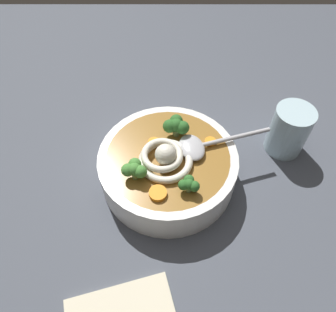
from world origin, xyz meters
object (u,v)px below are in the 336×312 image
(noodle_pile, at_px, (165,158))
(soup_spoon, at_px, (199,146))
(drinking_glass, at_px, (289,130))
(soup_bowl, at_px, (168,167))

(noodle_pile, relative_size, soup_spoon, 0.59)
(noodle_pile, bearing_deg, drinking_glass, -159.42)
(soup_spoon, bearing_deg, noodle_pile, -170.30)
(noodle_pile, distance_m, soup_spoon, 0.07)
(soup_bowl, relative_size, drinking_glass, 2.45)
(soup_bowl, relative_size, noodle_pile, 2.40)
(noodle_pile, bearing_deg, soup_bowl, -112.62)
(soup_bowl, height_order, noodle_pile, noodle_pile)
(soup_spoon, xyz_separation_m, drinking_glass, (-0.18, -0.06, -0.03))
(soup_bowl, xyz_separation_m, drinking_glass, (-0.23, -0.08, 0.02))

